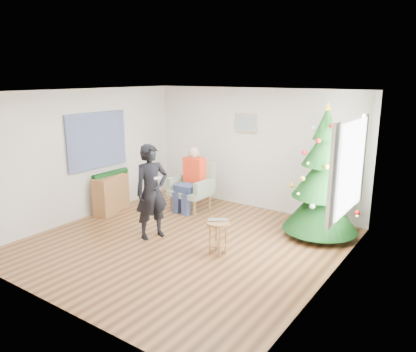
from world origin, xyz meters
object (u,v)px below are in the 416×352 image
Objects in this scene: christmas_tree at (323,178)px; standing_man at (152,192)px; console at (111,193)px; armchair at (192,192)px; stool at (218,238)px.

standing_man is (-2.46, -1.77, -0.24)m from christmas_tree.
armchair is at bearing 22.23° from console.
stool is 1.48m from standing_man.
armchair is at bearing 33.38° from standing_man.
christmas_tree is 1.42× the size of standing_man.
stool is at bearing -41.50° from armchair.
christmas_tree is 4.38m from console.
standing_man is at bearing -144.33° from christmas_tree.
christmas_tree is 2.19m from stool.
stool is at bearing -25.88° from console.
christmas_tree is at bearing -32.54° from standing_man.
christmas_tree is at bearing 3.96° from armchair.
christmas_tree reaches higher than standing_man.
console is at bearing -139.89° from armchair.
armchair is at bearing 137.01° from stool.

